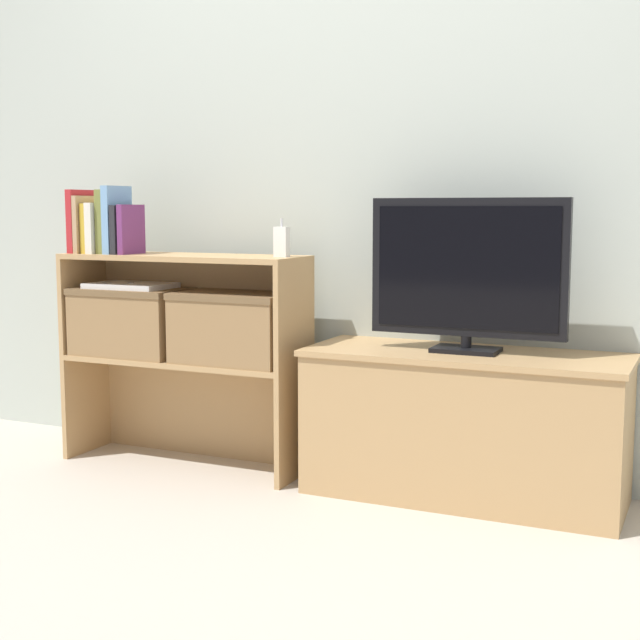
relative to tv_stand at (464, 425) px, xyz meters
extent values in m
plane|color=#BCB2A3|center=(-0.52, -0.20, -0.25)|extent=(16.00, 16.00, 0.00)
cube|color=#B2BCB2|center=(-0.52, 0.24, 0.95)|extent=(10.00, 0.05, 2.40)
cube|color=tan|center=(0.00, 0.00, -0.01)|extent=(1.06, 0.40, 0.48)
cube|color=tan|center=(0.00, 0.00, 0.24)|extent=(1.08, 0.42, 0.02)
cube|color=black|center=(0.00, 0.00, 0.26)|extent=(0.22, 0.14, 0.01)
cylinder|color=black|center=(0.00, 0.00, 0.29)|extent=(0.04, 0.04, 0.04)
cube|color=black|center=(0.00, 0.00, 0.54)|extent=(0.66, 0.04, 0.46)
cube|color=black|center=(0.00, -0.02, 0.54)|extent=(0.61, 0.00, 0.40)
cube|color=tan|center=(-1.55, -0.05, -0.04)|extent=(0.02, 0.30, 0.42)
cube|color=tan|center=(-0.62, -0.05, -0.04)|extent=(0.02, 0.30, 0.42)
cube|color=tan|center=(-1.09, 0.09, -0.04)|extent=(0.92, 0.02, 0.42)
cube|color=tan|center=(-1.09, -0.05, 0.15)|extent=(0.92, 0.30, 0.02)
cube|color=tan|center=(-1.55, -0.05, 0.36)|extent=(0.02, 0.30, 0.39)
cube|color=tan|center=(-0.62, -0.05, 0.36)|extent=(0.02, 0.30, 0.39)
cube|color=tan|center=(-1.09, 0.09, 0.36)|extent=(0.92, 0.02, 0.39)
cube|color=tan|center=(-1.09, -0.05, 0.55)|extent=(0.92, 0.30, 0.02)
cube|color=#B22328|center=(-1.52, -0.10, 0.68)|extent=(0.03, 0.15, 0.24)
cube|color=tan|center=(-1.49, -0.10, 0.67)|extent=(0.02, 0.16, 0.22)
cube|color=gold|center=(-1.46, -0.10, 0.65)|extent=(0.03, 0.13, 0.19)
cube|color=silver|center=(-1.43, -0.10, 0.66)|extent=(0.03, 0.16, 0.19)
cube|color=olive|center=(-1.39, -0.10, 0.68)|extent=(0.04, 0.12, 0.24)
cube|color=#709ECC|center=(-1.35, -0.10, 0.69)|extent=(0.03, 0.15, 0.26)
cube|color=#232328|center=(-1.32, -0.10, 0.65)|extent=(0.02, 0.16, 0.18)
cube|color=#6B2D66|center=(-1.28, -0.10, 0.65)|extent=(0.02, 0.15, 0.19)
cube|color=white|center=(-0.67, -0.05, 0.61)|extent=(0.05, 0.04, 0.11)
cylinder|color=silver|center=(-0.67, -0.05, 0.68)|extent=(0.01, 0.01, 0.03)
cube|color=#937047|center=(-1.31, -0.07, 0.29)|extent=(0.43, 0.26, 0.26)
cube|color=brown|center=(-1.31, -0.07, 0.41)|extent=(0.44, 0.27, 0.02)
cube|color=#937047|center=(-0.86, -0.07, 0.29)|extent=(0.43, 0.26, 0.26)
cube|color=brown|center=(-0.86, -0.07, 0.41)|extent=(0.44, 0.27, 0.02)
cube|color=white|center=(-1.31, -0.07, 0.43)|extent=(0.32, 0.21, 0.02)
cylinder|color=#99999E|center=(-1.31, -0.07, 0.45)|extent=(0.02, 0.02, 0.00)
camera|label=1|loc=(0.77, -2.90, 0.73)|focal=50.00mm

